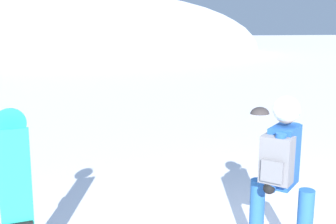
# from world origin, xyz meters

# --- Properties ---
(ridge_peak_main) EXTENTS (35.51, 31.96, 12.46)m
(ridge_peak_main) POSITION_xyz_m (7.53, 41.69, 0.00)
(ridge_peak_main) COLOR white
(ridge_peak_main) RESTS_ON ground
(snowboarder_main) EXTENTS (1.15, 1.57, 1.71)m
(snowboarder_main) POSITION_xyz_m (-0.09, 0.28, 0.92)
(snowboarder_main) COLOR #D11E5B
(snowboarder_main) RESTS_ON ground
(spare_snowboard) EXTENTS (0.28, 0.27, 1.65)m
(spare_snowboard) POSITION_xyz_m (-2.46, 0.97, 0.83)
(spare_snowboard) COLOR #23B7A3
(spare_snowboard) RESTS_ON ground
(rock_mid) EXTENTS (0.55, 0.47, 0.39)m
(rock_mid) POSITION_xyz_m (4.15, 6.65, 0.00)
(rock_mid) COLOR #383333
(rock_mid) RESTS_ON ground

